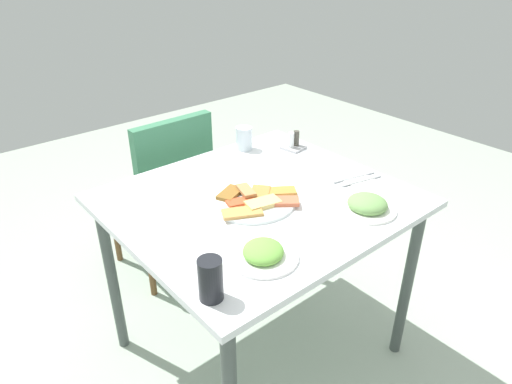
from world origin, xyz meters
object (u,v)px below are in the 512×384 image
(dining_chair, at_px, (167,190))
(paper_napkin, at_px, (357,179))
(dining_table, at_px, (259,218))
(fork, at_px, (361,180))
(salad_plate_rice, at_px, (367,205))
(spoon, at_px, (354,177))
(pide_platter, at_px, (253,200))
(soda_can, at_px, (211,279))
(salad_plate_greens, at_px, (263,253))
(condiment_caddy, at_px, (293,143))
(drinking_glass, at_px, (244,138))

(dining_chair, distance_m, paper_napkin, 0.98)
(dining_table, distance_m, fork, 0.43)
(salad_plate_rice, xyz_separation_m, spoon, (0.16, 0.19, -0.01))
(pide_platter, bearing_deg, dining_table, 20.25)
(spoon, bearing_deg, soda_can, -153.06)
(soda_can, bearing_deg, salad_plate_greens, 11.41)
(dining_chair, bearing_deg, salad_plate_rice, -77.76)
(dining_chair, xyz_separation_m, salad_plate_rice, (0.22, -1.03, 0.29))
(dining_table, relative_size, paper_napkin, 8.74)
(salad_plate_rice, relative_size, condiment_caddy, 1.98)
(paper_napkin, xyz_separation_m, condiment_caddy, (0.02, 0.38, 0.02))
(salad_plate_rice, bearing_deg, dining_chair, 102.24)
(dining_chair, distance_m, salad_plate_rice, 1.09)
(soda_can, height_order, fork, soda_can)
(dining_table, relative_size, condiment_caddy, 9.88)
(pide_platter, distance_m, paper_napkin, 0.45)
(soda_can, distance_m, paper_napkin, 0.86)
(dining_table, xyz_separation_m, condiment_caddy, (0.41, 0.24, 0.11))
(salad_plate_greens, distance_m, spoon, 0.64)
(drinking_glass, xyz_separation_m, fork, (0.15, -0.54, -0.05))
(soda_can, relative_size, condiment_caddy, 1.18)
(dining_table, bearing_deg, drinking_glass, 58.02)
(dining_chair, distance_m, salad_plate_greens, 1.07)
(salad_plate_greens, xyz_separation_m, condiment_caddy, (0.64, 0.53, 0.01))
(salad_plate_rice, bearing_deg, salad_plate_greens, 176.77)
(dining_chair, relative_size, salad_plate_greens, 4.15)
(salad_plate_rice, xyz_separation_m, paper_napkin, (0.16, 0.17, -0.02))
(dining_chair, xyz_separation_m, drinking_glass, (0.23, -0.33, 0.32))
(dining_table, bearing_deg, condiment_caddy, 30.51)
(salad_plate_rice, relative_size, fork, 1.07)
(salad_plate_rice, xyz_separation_m, condiment_caddy, (0.18, 0.55, 0.01))
(fork, bearing_deg, dining_table, 170.50)
(salad_plate_greens, height_order, soda_can, soda_can)
(dining_chair, relative_size, condiment_caddy, 8.58)
(salad_plate_rice, relative_size, spoon, 1.03)
(paper_napkin, bearing_deg, salad_plate_rice, -132.94)
(dining_chair, height_order, soda_can, dining_chair)
(paper_napkin, bearing_deg, condiment_caddy, 86.83)
(paper_napkin, distance_m, spoon, 0.02)
(dining_table, relative_size, dining_chair, 1.15)
(dining_chair, bearing_deg, drinking_glass, -55.37)
(salad_plate_greens, xyz_separation_m, salad_plate_rice, (0.46, -0.03, 0.00))
(spoon, relative_size, condiment_caddy, 1.91)
(salad_plate_greens, bearing_deg, dining_chair, 76.86)
(soda_can, height_order, drinking_glass, soda_can)
(paper_napkin, bearing_deg, dining_chair, 113.96)
(dining_table, height_order, paper_napkin, paper_napkin)
(dining_table, distance_m, paper_napkin, 0.42)
(dining_table, height_order, pide_platter, pide_platter)
(dining_table, height_order, dining_chair, dining_chair)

